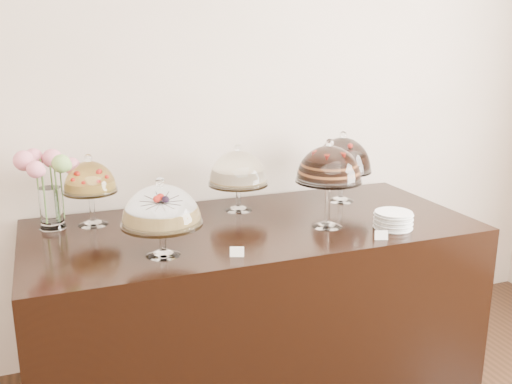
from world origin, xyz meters
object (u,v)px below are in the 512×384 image
object	(u,v)px
cake_stand_sugar_sponge	(161,208)
display_counter	(253,306)
cake_stand_cheesecake	(238,170)
flower_vase	(47,179)
cake_stand_dark_choco	(342,157)
plate_stack	(393,220)
cake_stand_choco_layer	(329,167)
cake_stand_fruit_tart	(90,181)

from	to	relation	value
cake_stand_sugar_sponge	display_counter	bearing A→B (deg)	26.97
cake_stand_cheesecake	flower_vase	size ratio (longest dim) A/B	0.92
cake_stand_dark_choco	plate_stack	size ratio (longest dim) A/B	2.16
flower_vase	plate_stack	bearing A→B (deg)	-21.21
cake_stand_choco_layer	flower_vase	world-z (taller)	cake_stand_choco_layer
cake_stand_choco_layer	cake_stand_sugar_sponge	bearing A→B (deg)	-173.50
cake_stand_cheesecake	cake_stand_dark_choco	distance (m)	0.61
cake_stand_fruit_tart	flower_vase	xyz separation A→B (m)	(-0.19, 0.02, 0.02)
display_counter	cake_stand_sugar_sponge	world-z (taller)	cake_stand_sugar_sponge
flower_vase	plate_stack	size ratio (longest dim) A/B	2.12
flower_vase	cake_stand_dark_choco	bearing A→B (deg)	-2.95
cake_stand_cheesecake	plate_stack	size ratio (longest dim) A/B	1.95
cake_stand_sugar_sponge	cake_stand_fruit_tart	size ratio (longest dim) A/B	0.97
cake_stand_sugar_sponge	cake_stand_dark_choco	bearing A→B (deg)	22.98
flower_vase	plate_stack	xyz separation A→B (m)	(1.56, -0.60, -0.20)
cake_stand_sugar_sponge	plate_stack	distance (m)	1.14
cake_stand_cheesecake	cake_stand_fruit_tart	bearing A→B (deg)	178.28
cake_stand_choco_layer	plate_stack	distance (m)	0.41
cake_stand_fruit_tart	flower_vase	world-z (taller)	flower_vase
cake_stand_dark_choco	plate_stack	bearing A→B (deg)	-90.21
display_counter	cake_stand_choco_layer	distance (m)	0.84
cake_stand_choco_layer	cake_stand_fruit_tart	size ratio (longest dim) A/B	1.23
display_counter	flower_vase	distance (m)	1.21
flower_vase	cake_stand_cheesecake	bearing A→B (deg)	-2.64
cake_stand_fruit_tart	cake_stand_sugar_sponge	bearing A→B (deg)	-65.82
display_counter	cake_stand_choco_layer	xyz separation A→B (m)	(0.33, -0.16, 0.75)
display_counter	cake_stand_sugar_sponge	bearing A→B (deg)	-153.03
cake_stand_sugar_sponge	flower_vase	size ratio (longest dim) A/B	0.88
flower_vase	cake_stand_sugar_sponge	bearing A→B (deg)	-52.07
cake_stand_dark_choco	cake_stand_fruit_tart	size ratio (longest dim) A/B	1.12
cake_stand_sugar_sponge	cake_stand_cheesecake	size ratio (longest dim) A/B	0.96
cake_stand_sugar_sponge	cake_stand_dark_choco	distance (m)	1.22
cake_stand_dark_choco	cake_stand_fruit_tart	distance (m)	1.37
cake_stand_cheesecake	plate_stack	bearing A→B (deg)	-42.85
cake_stand_sugar_sponge	cake_stand_dark_choco	world-z (taller)	cake_stand_dark_choco
display_counter	plate_stack	distance (m)	0.85
cake_stand_choco_layer	plate_stack	world-z (taller)	cake_stand_choco_layer
display_counter	cake_stand_cheesecake	xyz separation A→B (m)	(0.02, 0.26, 0.67)
display_counter	cake_stand_dark_choco	distance (m)	0.96
cake_stand_fruit_tart	cake_stand_cheesecake	bearing A→B (deg)	-1.72
display_counter	cake_stand_dark_choco	world-z (taller)	cake_stand_dark_choco
cake_stand_choco_layer	flower_vase	xyz separation A→B (m)	(-1.27, 0.46, -0.06)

